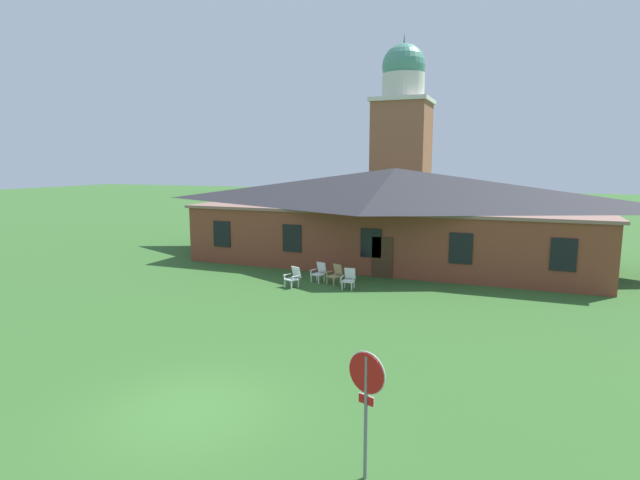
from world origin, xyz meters
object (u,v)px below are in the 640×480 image
object	(u,v)px
lawn_chair_near_door	(319,272)
lawn_chair_left_end	(335,274)
stop_sign	(366,390)
lawn_chair_by_porch	(293,277)
lawn_chair_middle	(349,278)

from	to	relation	value
lawn_chair_near_door	lawn_chair_left_end	bearing A→B (deg)	-9.24
stop_sign	lawn_chair_by_porch	bearing A→B (deg)	119.89
lawn_chair_near_door	lawn_chair_left_end	world-z (taller)	same
lawn_chair_left_end	lawn_chair_middle	xyz separation A→B (m)	(0.92, -0.66, 0.00)
lawn_chair_by_porch	lawn_chair_middle	distance (m)	2.63
lawn_chair_by_porch	lawn_chair_left_end	bearing A→B (deg)	38.75
stop_sign	lawn_chair_middle	size ratio (longest dim) A/B	2.59
lawn_chair_middle	lawn_chair_by_porch	bearing A→B (deg)	-165.59
stop_sign	lawn_chair_by_porch	distance (m)	14.89
stop_sign	lawn_chair_middle	world-z (taller)	stop_sign
lawn_chair_middle	stop_sign	bearing A→B (deg)	-70.30
lawn_chair_middle	lawn_chair_near_door	bearing A→B (deg)	156.10
lawn_chair_by_porch	lawn_chair_near_door	distance (m)	1.63
lawn_chair_by_porch	lawn_chair_left_end	xyz separation A→B (m)	(1.64, 1.31, 0.00)
lawn_chair_left_end	lawn_chair_middle	bearing A→B (deg)	-35.70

